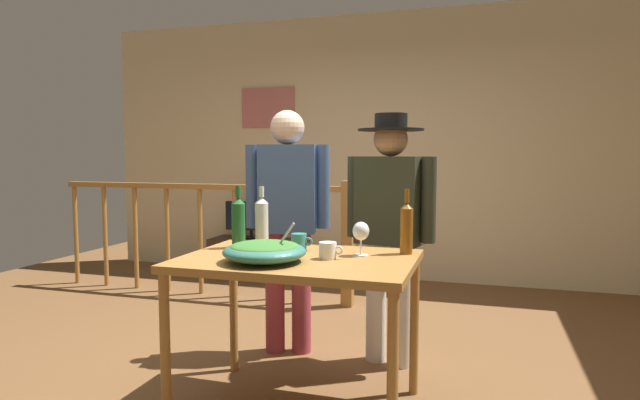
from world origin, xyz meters
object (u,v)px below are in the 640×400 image
wine_bottle_amber (406,227)px  wine_bottle_green (238,222)px  wine_bottle_clear (262,220)px  person_standing_left (288,212)px  wine_glass (361,232)px  person_standing_right (390,217)px  tv_console (252,257)px  salad_bowl (265,250)px  mug_white (328,250)px  framed_picture (268,108)px  mug_teal (299,242)px  stair_railing (239,227)px  flat_screen_tv (250,217)px  serving_table (298,274)px

wine_bottle_amber → wine_bottle_green: 0.94m
wine_bottle_clear → person_standing_left: (-0.02, 0.49, 0.00)m
wine_glass → wine_bottle_clear: 0.64m
wine_bottle_amber → person_standing_right: 0.55m
wine_glass → tv_console: bearing=124.5°
salad_bowl → person_standing_left: bearing=103.7°
person_standing_right → wine_bottle_amber: bearing=122.2°
wine_glass → mug_white: (-0.14, -0.13, -0.08)m
framed_picture → mug_teal: (1.39, -2.91, -1.01)m
wine_bottle_green → tv_console: bearing=113.1°
wine_bottle_amber → mug_white: wine_bottle_amber is taller
wine_bottle_amber → stair_railing: bearing=136.5°
flat_screen_tv → framed_picture: bearing=73.9°
wine_bottle_clear → person_standing_right: (0.67, 0.49, -0.01)m
tv_console → serving_table: 3.26m
wine_glass → flat_screen_tv: bearing=124.8°
flat_screen_tv → wine_bottle_green: (1.13, -2.62, 0.31)m
serving_table → wine_bottle_amber: 0.62m
wine_bottle_clear → person_standing_left: bearing=92.5°
framed_picture → wine_bottle_clear: size_ratio=1.83×
wine_bottle_amber → mug_teal: (-0.58, -0.06, -0.10)m
person_standing_right → serving_table: bearing=79.4°
framed_picture → tv_console: bearing=-107.8°
salad_bowl → wine_bottle_amber: (0.64, 0.42, 0.09)m
flat_screen_tv → person_standing_right: bearing=-46.9°
wine_glass → mug_white: wine_glass is taller
salad_bowl → wine_bottle_green: 0.45m
person_standing_right → salad_bowl: bearing=77.3°
framed_picture → person_standing_left: size_ratio=0.39×
serving_table → person_standing_left: size_ratio=0.73×
mug_teal → person_standing_right: bearing=54.8°
tv_console → flat_screen_tv: 0.45m
framed_picture → mug_white: 3.65m
mug_teal → wine_bottle_amber: bearing=5.7°
stair_railing → mug_white: stair_railing is taller
framed_picture → person_standing_right: framed_picture is taller
wine_bottle_amber → framed_picture: bearing=124.6°
stair_railing → wine_bottle_clear: wine_bottle_clear is taller
stair_railing → salad_bowl: bearing=-61.4°
tv_console → mug_white: bearing=-58.8°
tv_console → person_standing_right: (1.89, -2.05, 0.74)m
wine_glass → framed_picture: bearing=120.5°
framed_picture → serving_table: size_ratio=0.53×
framed_picture → person_standing_left: 2.74m
wine_bottle_clear → tv_console: bearing=115.7°
wine_bottle_amber → person_standing_left: 1.01m
mug_white → person_standing_left: bearing=123.3°
person_standing_left → person_standing_right: 0.69m
stair_railing → wine_glass: (1.57, -1.82, 0.28)m
tv_console → person_standing_left: size_ratio=0.55×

